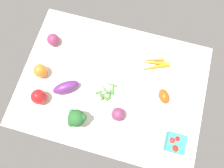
# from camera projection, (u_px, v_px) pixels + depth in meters

# --- Properties ---
(tablecloth) EXTENTS (1.04, 0.76, 0.02)m
(tablecloth) POSITION_uv_depth(u_px,v_px,m) (112.00, 86.00, 1.24)
(tablecloth) COLOR silver
(tablecloth) RESTS_ON ground
(berry_basket) EXTENTS (0.10, 0.10, 0.07)m
(berry_basket) POSITION_uv_depth(u_px,v_px,m) (175.00, 143.00, 1.11)
(berry_basket) COLOR teal
(berry_basket) RESTS_ON tablecloth
(broccoli_head) EXTENTS (0.10, 0.09, 0.13)m
(broccoli_head) POSITION_uv_depth(u_px,v_px,m) (76.00, 118.00, 1.10)
(broccoli_head) COLOR #A8BF85
(broccoli_head) RESTS_ON tablecloth
(red_onion_near_basket) EXTENTS (0.07, 0.07, 0.07)m
(red_onion_near_basket) POSITION_uv_depth(u_px,v_px,m) (118.00, 114.00, 1.15)
(red_onion_near_basket) COLOR #7C3359
(red_onion_near_basket) RESTS_ON tablecloth
(bell_pepper_orange) EXTENTS (0.10, 0.10, 0.09)m
(bell_pepper_orange) POSITION_uv_depth(u_px,v_px,m) (41.00, 71.00, 1.21)
(bell_pepper_orange) COLOR orange
(bell_pepper_orange) RESTS_ON tablecloth
(bell_pepper_red) EXTENTS (0.11, 0.11, 0.10)m
(bell_pepper_red) POSITION_uv_depth(u_px,v_px,m) (39.00, 97.00, 1.16)
(bell_pepper_red) COLOR red
(bell_pepper_red) RESTS_ON tablecloth
(eggplant) EXTENTS (0.16, 0.14, 0.06)m
(eggplant) POSITION_uv_depth(u_px,v_px,m) (66.00, 87.00, 1.20)
(eggplant) COLOR #612871
(eggplant) RESTS_ON tablecloth
(carrot_bunch) EXTENTS (0.17, 0.12, 0.03)m
(carrot_bunch) POSITION_uv_depth(u_px,v_px,m) (154.00, 64.00, 1.26)
(carrot_bunch) COLOR orange
(carrot_bunch) RESTS_ON tablecloth
(roma_tomato) EXTENTS (0.09, 0.10, 0.05)m
(roma_tomato) POSITION_uv_depth(u_px,v_px,m) (164.00, 96.00, 1.19)
(roma_tomato) COLOR #DB4C13
(roma_tomato) RESTS_ON tablecloth
(okra_pile) EXTENTS (0.11, 0.13, 0.02)m
(okra_pile) POSITION_uv_depth(u_px,v_px,m) (106.00, 91.00, 1.22)
(okra_pile) COLOR #488A3C
(okra_pile) RESTS_ON tablecloth
(red_onion_center) EXTENTS (0.07, 0.07, 0.07)m
(red_onion_center) POSITION_uv_depth(u_px,v_px,m) (53.00, 40.00, 1.28)
(red_onion_center) COLOR #862F53
(red_onion_center) RESTS_ON tablecloth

